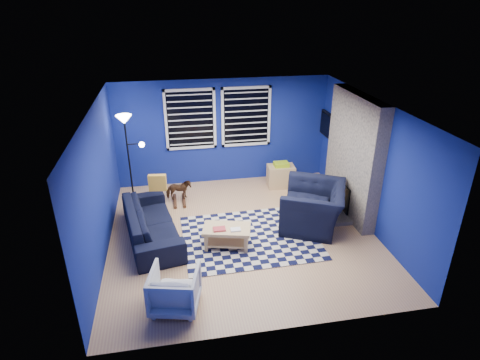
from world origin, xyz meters
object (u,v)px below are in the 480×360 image
at_px(floor_lamp, 126,132).
at_px(coffee_table, 227,233).
at_px(armchair_big, 313,206).
at_px(tv, 329,127).
at_px(armchair_bent, 175,289).
at_px(sofa, 151,223).
at_px(rocking_horse, 179,190).
at_px(cabinet, 281,176).

bearing_deg(floor_lamp, coffee_table, -51.52).
height_order(armchair_big, floor_lamp, floor_lamp).
xyz_separation_m(tv, armchair_big, (-1.02, -1.95, -0.97)).
distance_m(armchair_bent, floor_lamp, 3.92).
height_order(tv, armchair_big, tv).
xyz_separation_m(sofa, coffee_table, (1.35, -0.57, -0.02)).
distance_m(sofa, rocking_horse, 1.44).
distance_m(sofa, coffee_table, 1.46).
xyz_separation_m(sofa, armchair_bent, (0.37, -1.97, 0.00)).
bearing_deg(coffee_table, cabinet, 54.29).
height_order(armchair_big, cabinet, armchair_big).
relative_size(rocking_horse, cabinet, 0.84).
bearing_deg(armchair_bent, sofa, -65.98).
distance_m(armchair_big, floor_lamp, 4.15).
bearing_deg(coffee_table, floor_lamp, 128.48).
bearing_deg(tv, cabinet, -175.34).
height_order(coffee_table, cabinet, cabinet).
relative_size(tv, rocking_horse, 1.83).
height_order(armchair_bent, coffee_table, armchair_bent).
xyz_separation_m(armchair_big, floor_lamp, (-3.55, 1.79, 1.17)).
xyz_separation_m(coffee_table, floor_lamp, (-1.77, 2.23, 1.30)).
height_order(sofa, armchair_big, armchair_big).
relative_size(coffee_table, floor_lamp, 0.48).
xyz_separation_m(armchair_big, armchair_bent, (-2.76, -1.84, -0.11)).
bearing_deg(floor_lamp, armchair_bent, -77.63).
bearing_deg(rocking_horse, floor_lamp, 68.74).
xyz_separation_m(cabinet, floor_lamp, (-3.42, -0.07, 1.33)).
bearing_deg(cabinet, tv, 8.01).
relative_size(armchair_bent, rocking_horse, 1.29).
bearing_deg(tv, armchair_big, -117.60).
xyz_separation_m(armchair_big, coffee_table, (-1.78, -0.44, -0.14)).
distance_m(sofa, armchair_big, 3.13).
xyz_separation_m(tv, coffee_table, (-2.80, -2.39, -1.11)).
height_order(armchair_bent, rocking_horse, armchair_bent).
height_order(sofa, floor_lamp, floor_lamp).
distance_m(armchair_bent, coffee_table, 1.70).
distance_m(armchair_big, coffee_table, 1.84).
height_order(armchair_bent, cabinet, armchair_bent).
height_order(coffee_table, floor_lamp, floor_lamp).
bearing_deg(armchair_bent, coffee_table, -111.55).
distance_m(tv, armchair_big, 2.41).
bearing_deg(floor_lamp, rocking_horse, -18.56).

